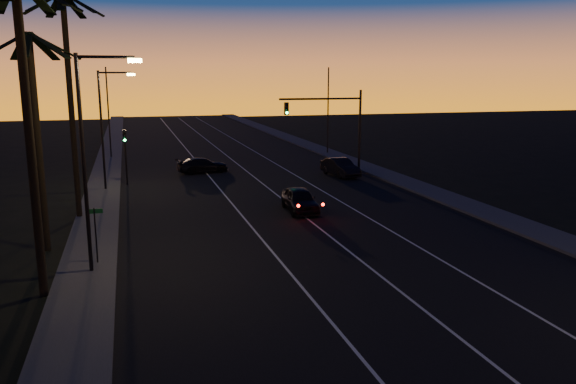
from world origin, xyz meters
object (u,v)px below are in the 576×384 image
object	(u,v)px
lead_car	(300,200)
signal_mast	(334,117)
right_car	(340,167)
cross_car	(203,165)

from	to	relation	value
lead_car	signal_mast	bearing A→B (deg)	61.11
right_car	cross_car	world-z (taller)	right_car
signal_mast	lead_car	xyz separation A→B (m)	(-6.51, -11.80, -4.05)
signal_mast	right_car	distance (m)	4.15
lead_car	cross_car	world-z (taller)	lead_car
signal_mast	lead_car	bearing A→B (deg)	-118.89
signal_mast	lead_car	world-z (taller)	signal_mast
signal_mast	right_car	bearing A→B (deg)	-70.51
lead_car	right_car	bearing A→B (deg)	57.90
signal_mast	right_car	size ratio (longest dim) A/B	1.55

